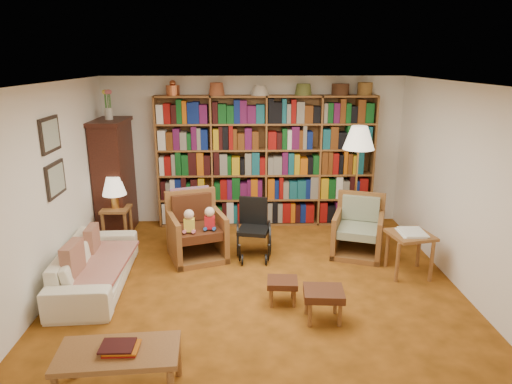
{
  "coord_description": "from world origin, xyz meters",
  "views": [
    {
      "loc": [
        -0.18,
        -5.16,
        2.77
      ],
      "look_at": [
        -0.02,
        0.6,
        1.08
      ],
      "focal_mm": 32.0,
      "sensor_mm": 36.0,
      "label": 1
    }
  ],
  "objects_px": {
    "floor_lamp": "(359,143)",
    "side_table_lamp": "(117,216)",
    "armchair_leather": "(198,230)",
    "coffee_table": "(118,356)",
    "side_table_papers": "(410,240)",
    "wheelchair": "(254,230)",
    "footstool_a": "(282,284)",
    "armchair_sage": "(356,231)",
    "sofa": "(95,265)",
    "footstool_b": "(324,295)"
  },
  "relations": [
    {
      "from": "armchair_sage",
      "to": "footstool_b",
      "type": "height_order",
      "value": "armchair_sage"
    },
    {
      "from": "coffee_table",
      "to": "side_table_lamp",
      "type": "bearing_deg",
      "value": 104.92
    },
    {
      "from": "sofa",
      "to": "side_table_papers",
      "type": "distance_m",
      "value": 4.06
    },
    {
      "from": "footstool_b",
      "to": "armchair_sage",
      "type": "bearing_deg",
      "value": 66.42
    },
    {
      "from": "side_table_lamp",
      "to": "floor_lamp",
      "type": "relative_size",
      "value": 0.31
    },
    {
      "from": "armchair_sage",
      "to": "side_table_papers",
      "type": "distance_m",
      "value": 0.92
    },
    {
      "from": "side_table_lamp",
      "to": "coffee_table",
      "type": "distance_m",
      "value": 3.52
    },
    {
      "from": "armchair_leather",
      "to": "coffee_table",
      "type": "distance_m",
      "value": 2.9
    },
    {
      "from": "armchair_sage",
      "to": "footstool_a",
      "type": "xyz_separation_m",
      "value": [
        -1.21,
        -1.45,
        -0.09
      ]
    },
    {
      "from": "footstool_a",
      "to": "footstool_b",
      "type": "height_order",
      "value": "footstool_b"
    },
    {
      "from": "wheelchair",
      "to": "side_table_papers",
      "type": "height_order",
      "value": "wheelchair"
    },
    {
      "from": "side_table_papers",
      "to": "footstool_b",
      "type": "distance_m",
      "value": 1.72
    },
    {
      "from": "armchair_sage",
      "to": "footstool_a",
      "type": "distance_m",
      "value": 1.89
    },
    {
      "from": "side_table_lamp",
      "to": "side_table_papers",
      "type": "bearing_deg",
      "value": -16.49
    },
    {
      "from": "floor_lamp",
      "to": "footstool_b",
      "type": "distance_m",
      "value": 2.8
    },
    {
      "from": "footstool_b",
      "to": "coffee_table",
      "type": "distance_m",
      "value": 2.21
    },
    {
      "from": "wheelchair",
      "to": "floor_lamp",
      "type": "relative_size",
      "value": 0.47
    },
    {
      "from": "wheelchair",
      "to": "floor_lamp",
      "type": "distance_m",
      "value": 2.06
    },
    {
      "from": "side_table_lamp",
      "to": "wheelchair",
      "type": "height_order",
      "value": "wheelchair"
    },
    {
      "from": "sofa",
      "to": "side_table_lamp",
      "type": "distance_m",
      "value": 1.44
    },
    {
      "from": "sofa",
      "to": "armchair_leather",
      "type": "bearing_deg",
      "value": -56.09
    },
    {
      "from": "footstool_b",
      "to": "coffee_table",
      "type": "height_order",
      "value": "coffee_table"
    },
    {
      "from": "side_table_papers",
      "to": "floor_lamp",
      "type": "bearing_deg",
      "value": 109.21
    },
    {
      "from": "side_table_papers",
      "to": "sofa",
      "type": "bearing_deg",
      "value": -177.13
    },
    {
      "from": "side_table_lamp",
      "to": "wheelchair",
      "type": "relative_size",
      "value": 0.66
    },
    {
      "from": "footstool_a",
      "to": "side_table_papers",
      "type": "bearing_deg",
      "value": 22.25
    },
    {
      "from": "side_table_lamp",
      "to": "armchair_sage",
      "type": "height_order",
      "value": "armchair_sage"
    },
    {
      "from": "sofa",
      "to": "wheelchair",
      "type": "bearing_deg",
      "value": -69.47
    },
    {
      "from": "sofa",
      "to": "armchair_leather",
      "type": "relative_size",
      "value": 1.87
    },
    {
      "from": "sofa",
      "to": "footstool_a",
      "type": "bearing_deg",
      "value": -105.45
    },
    {
      "from": "side_table_papers",
      "to": "footstool_b",
      "type": "height_order",
      "value": "side_table_papers"
    },
    {
      "from": "sofa",
      "to": "wheelchair",
      "type": "xyz_separation_m",
      "value": [
        2.01,
        0.88,
        0.11
      ]
    },
    {
      "from": "armchair_sage",
      "to": "side_table_lamp",
      "type": "bearing_deg",
      "value": 172.34
    },
    {
      "from": "sofa",
      "to": "coffee_table",
      "type": "xyz_separation_m",
      "value": [
        0.81,
        -1.97,
        0.09
      ]
    },
    {
      "from": "floor_lamp",
      "to": "sofa",
      "type": "bearing_deg",
      "value": -158.02
    },
    {
      "from": "side_table_papers",
      "to": "wheelchair",
      "type": "bearing_deg",
      "value": 161.63
    },
    {
      "from": "sofa",
      "to": "armchair_leather",
      "type": "xyz_separation_m",
      "value": [
        1.2,
        0.9,
        0.11
      ]
    },
    {
      "from": "side_table_lamp",
      "to": "armchair_leather",
      "type": "bearing_deg",
      "value": -22.04
    },
    {
      "from": "side_table_papers",
      "to": "footstool_b",
      "type": "relative_size",
      "value": 1.33
    },
    {
      "from": "floor_lamp",
      "to": "side_table_lamp",
      "type": "bearing_deg",
      "value": -179.59
    },
    {
      "from": "footstool_a",
      "to": "armchair_sage",
      "type": "bearing_deg",
      "value": 50.1
    },
    {
      "from": "side_table_lamp",
      "to": "footstool_a",
      "type": "height_order",
      "value": "side_table_lamp"
    },
    {
      "from": "footstool_b",
      "to": "side_table_papers",
      "type": "bearing_deg",
      "value": 39.45
    },
    {
      "from": "side_table_papers",
      "to": "coffee_table",
      "type": "relative_size",
      "value": 0.58
    },
    {
      "from": "wheelchair",
      "to": "floor_lamp",
      "type": "height_order",
      "value": "floor_lamp"
    },
    {
      "from": "armchair_sage",
      "to": "floor_lamp",
      "type": "bearing_deg",
      "value": 80.66
    },
    {
      "from": "sofa",
      "to": "wheelchair",
      "type": "distance_m",
      "value": 2.2
    },
    {
      "from": "side_table_lamp",
      "to": "floor_lamp",
      "type": "xyz_separation_m",
      "value": [
        3.71,
        0.03,
        1.13
      ]
    },
    {
      "from": "armchair_leather",
      "to": "side_table_papers",
      "type": "xyz_separation_m",
      "value": [
        2.85,
        -0.7,
        0.1
      ]
    },
    {
      "from": "floor_lamp",
      "to": "coffee_table",
      "type": "distance_m",
      "value": 4.58
    }
  ]
}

